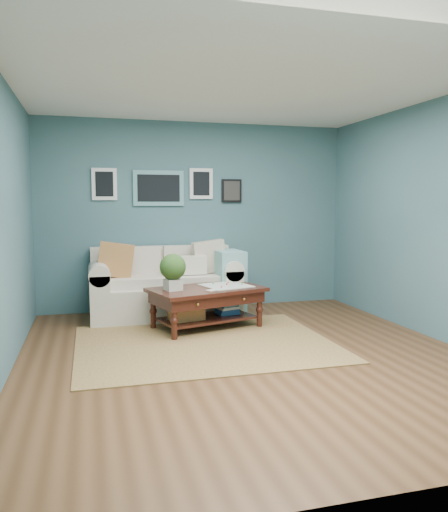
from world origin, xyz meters
name	(u,v)px	position (x,y,z in m)	size (l,w,h in m)	color
room_shell	(246,221)	(-0.01, 0.06, 1.36)	(5.00, 5.02, 2.70)	brown
area_rug	(205,343)	(-0.33, 0.54, 0.01)	(2.75, 2.20, 0.01)	brown
loveseat	(171,285)	(-0.46, 2.03, 0.43)	(2.04, 0.92, 1.05)	beige
coffee_table	(201,295)	(-0.22, 1.20, 0.42)	(1.51, 1.12, 0.94)	black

